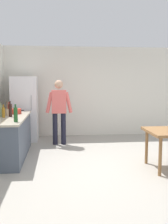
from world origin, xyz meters
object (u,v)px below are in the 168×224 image
person (59,108)px  bottle_sauce_red (9,108)px  cooking_pot (15,111)px  bottle_vinegar_tall (1,111)px  refrigerator (25,109)px  bottle_oil_amber (3,112)px  bottle_wine_green (16,114)px  utensil_jar (6,112)px  bottle_wine_dark (10,110)px

person → bottle_sauce_red: person is taller
cooking_pot → bottle_sauce_red: bottle_sauce_red is taller
person → bottle_vinegar_tall: 1.63m
refrigerator → person: (0.95, -0.55, 0.08)m
refrigerator → bottle_oil_amber: size_ratio=6.43×
person → bottle_wine_green: (-0.84, -1.79, 0.07)m
bottle_oil_amber → bottle_sauce_red: size_ratio=1.17×
cooking_pot → refrigerator: bearing=85.0°
bottle_wine_green → bottle_vinegar_tall: (-0.43, 0.77, -0.01)m
bottle_sauce_red → bottle_vinegar_tall: 1.01m
person → bottle_sauce_red: 1.28m
utensil_jar → bottle_vinegar_tall: bearing=-105.6°
utensil_jar → bottle_wine_dark: bearing=-61.9°
person → cooking_pot: size_ratio=4.25×
refrigerator → bottle_wine_green: bearing=-87.2°
refrigerator → utensil_jar: refrigerator is taller
bottle_sauce_red → bottle_vinegar_tall: bottle_vinegar_tall is taller
bottle_vinegar_tall → person: bearing=38.8°
person → bottle_sauce_red: (-1.28, -0.01, 0.02)m
utensil_jar → bottle_wine_green: size_ratio=0.94×
cooking_pot → bottle_oil_amber: bottle_oil_amber is taller
bottle_vinegar_tall → bottle_wine_dark: bearing=-2.8°
refrigerator → bottle_oil_amber: bearing=-98.1°
refrigerator → bottle_wine_dark: refrigerator is taller
person → bottle_vinegar_tall: (-1.27, -1.02, 0.06)m
person → bottle_wine_green: 1.98m
bottle_wine_dark → bottle_sauce_red: (-0.21, 1.02, -0.05)m
bottle_vinegar_tall → refrigerator: bearing=78.6°
person → bottle_oil_amber: bearing=-136.1°
bottle_wine_green → bottle_oil_amber: size_ratio=1.21×
refrigerator → cooking_pot: refrigerator is taller
refrigerator → bottle_wine_green: (0.11, -2.34, 0.15)m
person → bottle_vinegar_tall: size_ratio=5.31×
refrigerator → bottle_wine_dark: size_ratio=5.29×
refrigerator → cooking_pot: bearing=-95.0°
bottle_wine_dark → person: bearing=44.0°
bottle_wine_green → cooking_pot: bearing=99.2°
bottle_vinegar_tall → utensil_jar: bearing=74.4°
cooking_pot → bottle_wine_green: size_ratio=1.18×
person → bottle_wine_green: size_ratio=5.00×
person → utensil_jar: 1.43m
refrigerator → bottle_wine_dark: bearing=-94.2°
bottle_wine_green → refrigerator: bearing=92.8°
refrigerator → bottle_sauce_red: refrigerator is taller
bottle_wine_dark → bottle_sauce_red: bottle_wine_dark is taller
bottle_vinegar_tall → bottle_wine_green: bearing=-60.7°
cooking_pot → bottle_vinegar_tall: (-0.22, -0.50, 0.08)m
utensil_jar → bottle_wine_dark: 0.29m
bottle_wine_green → bottle_vinegar_tall: size_ratio=1.06×
bottle_wine_dark → bottle_vinegar_tall: bottle_wine_dark is taller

